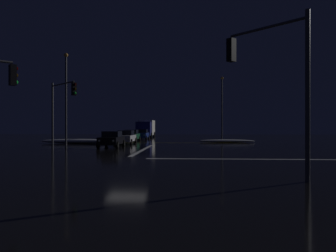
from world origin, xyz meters
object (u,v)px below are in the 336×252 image
object	(u,v)px
streetlamp_right_far	(222,104)
box_truck	(146,128)
sedan_white	(126,137)
streetlamp_left_near	(66,93)
sedan_black	(112,139)
sedan_blue	(142,134)
traffic_signal_se	(272,69)
sedan_green	(131,135)
traffic_signal_nw	(61,102)

from	to	relation	value
streetlamp_right_far	box_truck	bearing A→B (deg)	150.15
sedan_white	streetlamp_left_near	distance (m)	8.27
sedan_black	sedan_blue	distance (m)	18.57
streetlamp_left_near	streetlamp_right_far	size ratio (longest dim) A/B	1.03
sedan_white	streetlamp_right_far	xyz separation A→B (m)	(12.38, 12.72, 4.68)
sedan_blue	streetlamp_left_near	world-z (taller)	streetlamp_left_near
box_truck	sedan_white	bearing A→B (deg)	-89.56
sedan_blue	box_truck	bearing A→B (deg)	92.00
sedan_white	traffic_signal_se	size ratio (longest dim) A/B	0.67
sedan_green	streetlamp_right_far	xyz separation A→B (m)	(12.87, 6.12, 4.68)
sedan_green	box_truck	size ratio (longest dim) A/B	0.52
sedan_green	streetlamp_right_far	bearing A→B (deg)	25.42
traffic_signal_se	sedan_black	bearing A→B (deg)	120.74
sedan_white	traffic_signal_nw	size ratio (longest dim) A/B	0.72
sedan_blue	traffic_signal_nw	world-z (taller)	traffic_signal_nw
traffic_signal_se	streetlamp_right_far	world-z (taller)	streetlamp_right_far
sedan_white	traffic_signal_se	world-z (taller)	traffic_signal_se
streetlamp_left_near	streetlamp_right_far	bearing A→B (deg)	41.29
box_truck	streetlamp_left_near	world-z (taller)	streetlamp_left_near
sedan_green	streetlamp_left_near	world-z (taller)	streetlamp_left_near
sedan_white	sedan_black	bearing A→B (deg)	-92.70
box_truck	streetlamp_left_near	distance (m)	24.20
sedan_green	box_truck	distance (m)	13.34
streetlamp_right_far	sedan_blue	bearing A→B (deg)	-179.67
sedan_green	streetlamp_right_far	distance (m)	15.00
sedan_black	traffic_signal_se	size ratio (longest dim) A/B	0.67
sedan_blue	streetlamp_right_far	distance (m)	13.14
sedan_green	sedan_blue	bearing A→B (deg)	84.36
box_truck	sedan_black	bearing A→B (deg)	-90.28
sedan_white	box_truck	xyz separation A→B (m)	(-0.15, 19.91, 0.91)
streetlamp_right_far	traffic_signal_nw	bearing A→B (deg)	-125.66
box_truck	streetlamp_left_near	bearing A→B (deg)	-103.78
sedan_green	sedan_black	bearing A→B (deg)	-89.00
sedan_black	sedan_white	xyz separation A→B (m)	(0.28, 5.92, 0.00)
streetlamp_right_far	sedan_green	bearing A→B (deg)	-154.58
sedan_white	sedan_blue	bearing A→B (deg)	89.54
sedan_black	streetlamp_left_near	xyz separation A→B (m)	(-5.56, 2.63, 4.85)
streetlamp_left_near	streetlamp_right_far	distance (m)	24.25
sedan_green	box_truck	world-z (taller)	box_truck
sedan_black	streetlamp_left_near	bearing A→B (deg)	154.67
traffic_signal_se	traffic_signal_nw	size ratio (longest dim) A/B	1.07
traffic_signal_nw	streetlamp_right_far	world-z (taller)	streetlamp_right_far
traffic_signal_se	box_truck	bearing A→B (deg)	103.72
sedan_white	sedan_blue	xyz separation A→B (m)	(0.10, 12.65, 0.00)
sedan_white	sedan_blue	size ratio (longest dim) A/B	1.00
traffic_signal_nw	streetlamp_right_far	size ratio (longest dim) A/B	0.63
sedan_white	traffic_signal_se	xyz separation A→B (m)	(10.62, -24.25, 3.62)
traffic_signal_se	sedan_blue	bearing A→B (deg)	105.92
sedan_green	sedan_blue	size ratio (longest dim) A/B	1.00
sedan_white	traffic_signal_se	distance (m)	26.72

